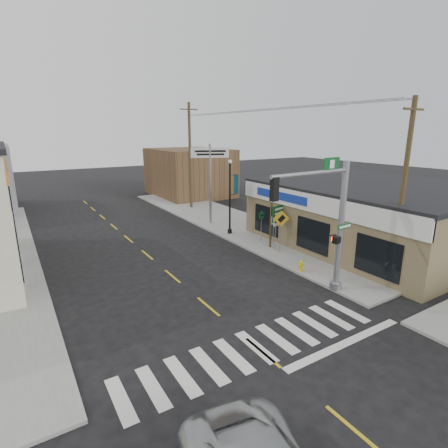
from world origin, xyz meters
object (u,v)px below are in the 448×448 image
guide_sign (280,217)px  utility_pole_near (403,193)px  bare_tree (344,205)px  utility_pole_far (190,155)px  lamp_post (231,191)px  dance_center_sign (210,164)px  traffic_signal_pole (331,215)px  fire_hydrant (301,265)px

guide_sign → utility_pole_near: (1.02, -7.70, 2.73)m
guide_sign → bare_tree: bare_tree is taller
utility_pole_near → utility_pole_far: 21.93m
lamp_post → dance_center_sign: size_ratio=0.84×
utility_pole_far → traffic_signal_pole: bearing=-95.4°
guide_sign → dance_center_sign: bearing=80.9°
guide_sign → utility_pole_near: 8.23m
traffic_signal_pole → utility_pole_near: 4.01m
utility_pole_near → bare_tree: bearing=89.7°
fire_hydrant → dance_center_sign: size_ratio=0.09×
guide_sign → dance_center_sign: dance_center_sign is taller
fire_hydrant → utility_pole_near: (2.92, -3.53, 4.35)m
utility_pole_near → lamp_post: bearing=99.8°
dance_center_sign → utility_pole_near: 15.50m
dance_center_sign → utility_pole_near: (1.99, -15.37, -0.29)m
utility_pole_far → dance_center_sign: bearing=-99.1°
dance_center_sign → lamp_post: bearing=-70.7°
fire_hydrant → bare_tree: bearing=-4.1°
fire_hydrant → utility_pole_far: 19.17m
traffic_signal_pole → utility_pole_near: bearing=-18.3°
traffic_signal_pole → bare_tree: size_ratio=1.47×
guide_sign → utility_pole_far: (0.48, 14.22, 3.29)m
guide_sign → fire_hydrant: size_ratio=4.94×
traffic_signal_pole → bare_tree: 4.44m
dance_center_sign → bare_tree: bearing=-57.7°
lamp_post → utility_pole_near: utility_pole_near is taller
guide_sign → fire_hydrant: bearing=-130.8°
lamp_post → bare_tree: size_ratio=1.26×
bare_tree → utility_pole_far: 18.68m
traffic_signal_pole → fire_hydrant: traffic_signal_pole is taller
traffic_signal_pole → guide_sign: size_ratio=2.12×
utility_pole_far → bare_tree: bearing=-85.0°
bare_tree → guide_sign: bearing=102.8°
traffic_signal_pole → utility_pole_far: size_ratio=0.63×
bare_tree → utility_pole_far: utility_pole_far is taller
traffic_signal_pole → lamp_post: traffic_signal_pole is taller
traffic_signal_pole → lamp_post: (1.57, 10.91, -0.63)m
guide_sign → dance_center_sign: size_ratio=0.46×
utility_pole_near → traffic_signal_pole: bearing=164.4°
bare_tree → fire_hydrant: bearing=175.9°
utility_pole_near → utility_pole_far: size_ratio=0.89×
traffic_signal_pole → fire_hydrant: bearing=67.6°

